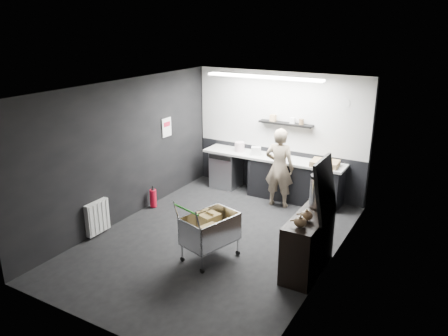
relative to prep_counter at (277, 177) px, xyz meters
The scene contains 22 objects.
floor 2.47m from the prep_counter, 93.20° to the right, with size 5.50×5.50×0.00m, color black.
ceiling 3.30m from the prep_counter, 93.20° to the right, with size 5.50×5.50×0.00m, color white.
wall_back 0.96m from the prep_counter, 112.30° to the left, with size 5.50×5.50×0.00m, color black.
wall_front 5.25m from the prep_counter, 91.50° to the right, with size 5.50×5.50×0.00m, color black.
wall_left 3.35m from the prep_counter, 131.43° to the right, with size 5.50×5.50×0.00m, color black.
wall_right 3.18m from the prep_counter, 52.38° to the right, with size 5.50×5.50×0.00m, color black.
kitchen_wall_panel 1.43m from the prep_counter, 113.58° to the left, with size 3.95×0.02×1.70m, color beige.
dado_panel 0.34m from the prep_counter, 113.58° to the left, with size 3.95×0.02×1.00m, color black.
floating_shelf 1.18m from the prep_counter, 72.13° to the left, with size 1.20×0.22×0.04m, color black.
wall_clock 2.13m from the prep_counter, 13.36° to the left, with size 0.20×0.20×0.03m, color silver.
poster 2.63m from the prep_counter, 152.11° to the right, with size 0.02×0.30×0.40m, color white.
poster_red_band 2.66m from the prep_counter, 152.05° to the right, with size 0.01×0.22×0.10m, color red.
radiator 3.92m from the prep_counter, 122.01° to the right, with size 0.10×0.50×0.60m, color silver.
ceiling_strip 2.29m from the prep_counter, 103.37° to the right, with size 2.40×0.20×0.04m, color white.
prep_counter is the anchor object (origin of this frame).
person 0.63m from the prep_counter, 63.30° to the right, with size 0.61×0.40×1.67m, color beige.
shopping_cart 3.01m from the prep_counter, 87.70° to the right, with size 0.81×1.09×1.04m.
sideboard 3.02m from the prep_counter, 57.39° to the right, with size 0.52×1.23×1.84m.
fire_extinguisher 2.72m from the prep_counter, 137.07° to the right, with size 0.14×0.14×0.46m.
cardboard_box 1.17m from the prep_counter, ahead, with size 0.55×0.41×0.11m, color #A28256.
pink_tub 1.09m from the prep_counter, behind, with size 0.22×0.22×0.22m, color silver.
white_container 0.73m from the prep_counter, behind, with size 0.20×0.16×0.18m, color silver.
Camera 1 is at (3.60, -5.97, 3.72)m, focal length 35.00 mm.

